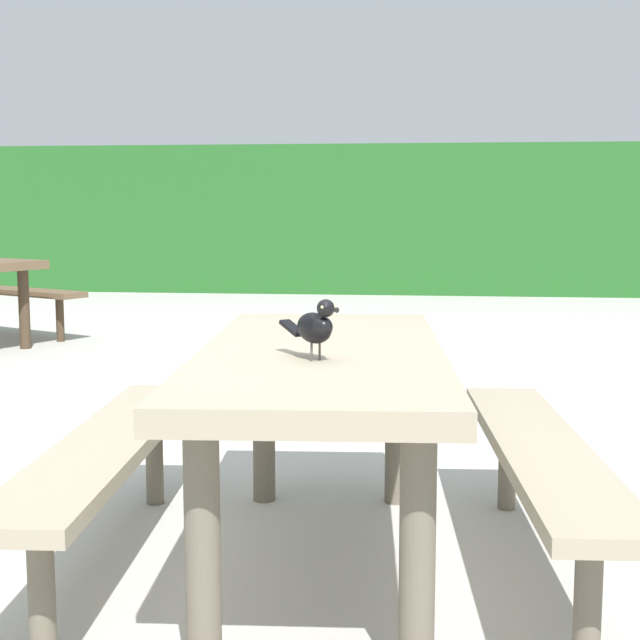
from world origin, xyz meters
TOP-DOWN VIEW (x-y plane):
  - ground_plane at (0.00, 0.00)m, footprint 60.00×60.00m
  - hedge_wall at (0.00, 10.20)m, footprint 28.00×1.52m
  - picnic_table_foreground at (0.17, 0.21)m, footprint 1.79×1.85m
  - bird_grackle at (0.18, -0.05)m, footprint 0.20×0.24m

SIDE VIEW (x-z plane):
  - ground_plane at x=0.00m, z-range 0.00..0.00m
  - picnic_table_foreground at x=0.17m, z-range 0.19..0.93m
  - bird_grackle at x=0.18m, z-range 0.75..0.94m
  - hedge_wall at x=0.00m, z-range 0.00..2.00m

